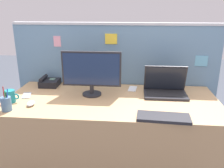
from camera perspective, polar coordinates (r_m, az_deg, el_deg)
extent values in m
plane|color=#424751|center=(2.42, -0.11, -19.54)|extent=(10.00, 10.00, 0.00)
cube|color=tan|center=(2.21, -0.12, -12.23)|extent=(1.82, 0.82, 0.72)
cube|color=#6084A3|center=(2.50, 0.82, -1.12)|extent=(2.04, 0.06, 1.30)
cube|color=#B7BAC1|center=(2.36, 0.89, 14.24)|extent=(2.04, 0.07, 0.02)
cube|color=#66ADD1|center=(2.46, 20.59, 5.19)|extent=(0.12, 0.02, 0.10)
cube|color=yellow|center=(2.34, -0.22, 10.74)|extent=(0.12, 0.01, 0.10)
cube|color=pink|center=(2.45, -12.98, 9.93)|extent=(0.07, 0.01, 0.10)
cylinder|color=#232328|center=(2.15, -4.82, -2.39)|extent=(0.17, 0.17, 0.02)
cylinder|color=#232328|center=(2.14, -4.86, -1.14)|extent=(0.04, 0.04, 0.08)
cube|color=#232328|center=(2.09, -4.93, 3.63)|extent=(0.52, 0.03, 0.31)
cube|color=#19284C|center=(2.08, -5.01, 3.52)|extent=(0.49, 0.01, 0.28)
cube|color=#232328|center=(2.18, 12.62, -2.51)|extent=(0.37, 0.24, 0.02)
cube|color=black|center=(2.18, 12.61, -2.15)|extent=(0.33, 0.17, 0.00)
cube|color=#232328|center=(2.22, 12.57, 1.42)|extent=(0.37, 0.08, 0.24)
cube|color=black|center=(2.21, 12.60, 1.29)|extent=(0.35, 0.06, 0.22)
cube|color=black|center=(2.45, -14.64, 0.27)|extent=(0.18, 0.18, 0.06)
cube|color=#4C6B5B|center=(2.46, -14.04, 1.15)|extent=(0.05, 0.06, 0.01)
cylinder|color=black|center=(2.46, -16.10, 1.39)|extent=(0.04, 0.16, 0.04)
cube|color=#232328|center=(1.75, 12.21, -7.81)|extent=(0.38, 0.18, 0.02)
ellipsoid|color=silver|center=(2.03, -18.85, -4.43)|extent=(0.07, 0.11, 0.03)
cylinder|color=#4C7093|center=(1.99, -23.98, -4.37)|extent=(0.08, 0.08, 0.11)
cylinder|color=red|center=(1.98, -24.43, -2.63)|extent=(0.01, 0.02, 0.15)
cylinder|color=black|center=(1.97, -23.87, -3.08)|extent=(0.02, 0.01, 0.12)
cylinder|color=blue|center=(1.96, -23.77, -2.92)|extent=(0.02, 0.02, 0.13)
cylinder|color=#238438|center=(1.95, -24.20, -3.20)|extent=(0.02, 0.01, 0.12)
cube|color=silver|center=(2.29, 4.93, -1.16)|extent=(0.09, 0.15, 0.01)
cube|color=#B7BAC1|center=(2.25, -19.74, -2.58)|extent=(0.10, 0.15, 0.01)
cylinder|color=#197A84|center=(2.15, -23.23, -2.72)|extent=(0.08, 0.08, 0.10)
torus|color=#197A84|center=(2.12, -21.95, -2.80)|extent=(0.05, 0.01, 0.05)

